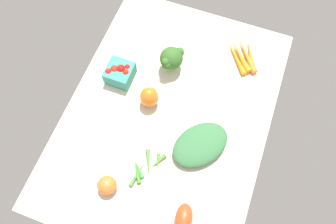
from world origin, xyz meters
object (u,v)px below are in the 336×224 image
heirloom_tomato_orange (107,185)px  okra_pile (145,167)px  broccoli_head (171,59)px  carrot_bunch (243,55)px  berry_basket (120,73)px  bell_pepper_orange (149,97)px  roma_tomato (184,218)px  leafy_greens_clump (200,145)px

heirloom_tomato_orange → okra_pile: 14.68cm
broccoli_head → carrot_bunch: 30.52cm
broccoli_head → berry_basket: bearing=122.4°
broccoli_head → okra_pile: broccoli_head is taller
broccoli_head → carrot_bunch: bearing=-59.9°
broccoli_head → heirloom_tomato_orange: broccoli_head is taller
broccoli_head → okra_pile: bearing=-172.7°
bell_pepper_orange → roma_tomato: bearing=-144.1°
broccoli_head → bell_pepper_orange: (-17.57, 2.45, -2.00)cm
okra_pile → roma_tomato: (-11.87, -18.68, 2.07)cm
roma_tomato → carrot_bunch: bearing=168.3°
berry_basket → heirloom_tomato_orange: (-42.01, -13.35, -0.34)cm
carrot_bunch → heirloom_tomato_orange: bearing=156.2°
berry_basket → bell_pepper_orange: 16.46cm
broccoli_head → roma_tomato: size_ratio=1.18×
heirloom_tomato_orange → carrot_bunch: heirloom_tomato_orange is taller
okra_pile → roma_tomato: roma_tomato is taller
broccoli_head → heirloom_tomato_orange: size_ratio=1.70×
broccoli_head → bell_pepper_orange: broccoli_head is taller
leafy_greens_clump → okra_pile: 21.50cm
leafy_greens_clump → roma_tomato: (-26.16, -2.71, 0.27)cm
okra_pile → bell_pepper_orange: bearing=17.6°
carrot_bunch → roma_tomato: bearing=178.4°
berry_basket → heirloom_tomato_orange: bearing=-162.4°
broccoli_head → leafy_greens_clump: broccoli_head is taller
berry_basket → carrot_bunch: bearing=-58.9°
leafy_greens_clump → bell_pepper_orange: bearing=66.2°
leafy_greens_clump → berry_basket: bearing=66.5°
broccoli_head → leafy_greens_clump: 35.51cm
broccoli_head → bell_pepper_orange: bearing=172.1°
broccoli_head → bell_pepper_orange: size_ratio=1.18×
broccoli_head → leafy_greens_clump: size_ratio=0.53×
leafy_greens_clump → okra_pile: (-14.30, 15.96, -1.80)cm
broccoli_head → okra_pile: 43.11cm
roma_tomato → carrot_bunch: 69.33cm
okra_pile → broccoli_head: bearing=7.3°
okra_pile → roma_tomato: bearing=-122.4°
berry_basket → heirloom_tomato_orange: size_ratio=1.50×
broccoli_head → berry_basket: 21.03cm
leafy_greens_clump → roma_tomato: size_ratio=2.25×
roma_tomato → carrot_bunch: (69.28, -1.88, -1.61)cm
heirloom_tomato_orange → carrot_bunch: size_ratio=0.37×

